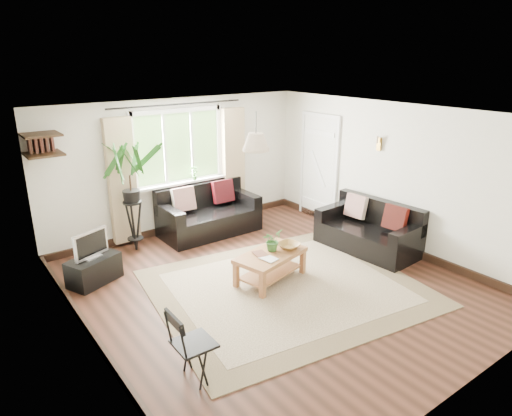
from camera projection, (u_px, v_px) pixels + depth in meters
floor at (273, 285)px, 6.48m from camera, size 5.50×5.50×0.00m
ceiling at (275, 114)px, 5.70m from camera, size 5.50×5.50×0.00m
wall_back at (178, 166)px, 8.19m from camera, size 5.00×0.02×2.40m
wall_front at (469, 285)px, 4.00m from camera, size 5.00×0.02×2.40m
wall_left at (84, 251)px, 4.69m from camera, size 0.02×5.50×2.40m
wall_right at (393, 177)px, 7.49m from camera, size 0.02×5.50×2.40m
rug at (286, 288)px, 6.39m from camera, size 3.94×3.52×0.02m
window at (178, 147)px, 8.04m from camera, size 2.50×0.16×2.16m
door at (319, 169)px, 8.84m from camera, size 0.06×0.96×2.06m
corner_shelf at (42, 144)px, 6.51m from camera, size 0.50×0.50×0.34m
pendant_lamp at (256, 138)px, 6.12m from camera, size 0.36×0.36×0.54m
wall_sconce at (378, 142)px, 7.51m from camera, size 0.12×0.12×0.28m
sofa_back at (209, 211)px, 8.23m from camera, size 1.76×0.88×0.83m
sofa_right at (368, 228)px, 7.52m from camera, size 1.70×0.94×0.77m
coffee_table at (270, 267)px, 6.55m from camera, size 1.16×0.81×0.43m
table_plant at (272, 240)px, 6.53m from camera, size 0.35×0.33×0.31m
bowl at (289, 246)px, 6.63m from camera, size 0.36×0.36×0.08m
book_a at (264, 261)px, 6.22m from camera, size 0.22×0.27×0.02m
book_b at (255, 255)px, 6.39m from camera, size 0.20×0.25×0.02m
tv_stand at (94, 270)px, 6.51m from camera, size 0.81×0.65×0.38m
tv at (91, 244)px, 6.38m from camera, size 0.58×0.38×0.42m
palm_stand at (132, 198)px, 7.36m from camera, size 0.74×0.74×1.83m
folding_chair at (194, 345)px, 4.49m from camera, size 0.42×0.42×0.80m
sill_plant at (194, 173)px, 8.28m from camera, size 0.14×0.10×0.27m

